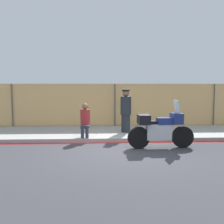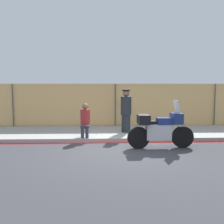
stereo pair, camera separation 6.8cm
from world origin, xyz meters
name	(u,v)px [view 1 (the left image)]	position (x,y,z in m)	size (l,w,h in m)	color
ground_plane	(122,151)	(0.00, 0.00, 0.00)	(120.00, 120.00, 0.00)	#38383D
sidewalk	(117,133)	(0.00, 2.68, 0.07)	(34.80, 2.95, 0.14)	#9E9E99
curb_paint_stripe	(120,143)	(0.00, 1.12, 0.00)	(34.80, 0.18, 0.01)	red
storefront_fence	(115,106)	(0.00, 4.25, 1.05)	(33.06, 0.17, 2.10)	#E5B26B
motorcycle	(160,129)	(1.25, 0.32, 0.63)	(2.16, 0.55, 1.55)	black
officer_standing	(126,111)	(0.35, 2.48, 1.01)	(0.43, 0.43, 1.71)	#1E2328
person_seated_on_curb	(85,118)	(-1.23, 1.64, 0.82)	(0.36, 0.63, 1.22)	#2D3342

